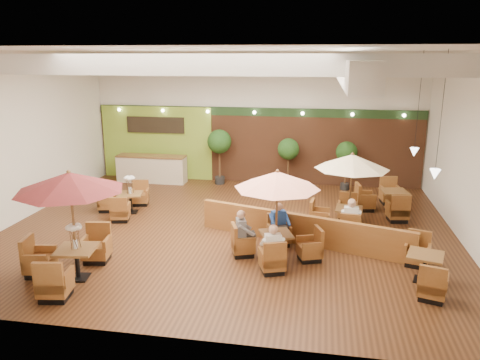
% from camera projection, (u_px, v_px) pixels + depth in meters
% --- Properties ---
extents(room, '(14.04, 14.00, 5.52)m').
position_uv_depth(room, '(242.00, 111.00, 15.05)').
color(room, '#381E0F').
rests_on(room, ground).
extents(service_counter, '(3.00, 0.75, 1.18)m').
position_uv_depth(service_counter, '(152.00, 169.00, 20.30)').
color(service_counter, beige).
rests_on(service_counter, ground).
extents(booth_divider, '(6.23, 2.08, 0.90)m').
position_uv_depth(booth_divider, '(301.00, 229.00, 13.60)').
color(booth_divider, brown).
rests_on(booth_divider, ground).
extents(table_0, '(2.67, 2.78, 2.77)m').
position_uv_depth(table_0, '(69.00, 202.00, 11.08)').
color(table_0, brown).
rests_on(table_0, ground).
extents(table_1, '(2.57, 2.57, 2.48)m').
position_uv_depth(table_1, '(277.00, 198.00, 12.33)').
color(table_1, brown).
rests_on(table_1, ground).
extents(table_2, '(2.38, 2.47, 2.49)m').
position_uv_depth(table_2, '(349.00, 174.00, 14.38)').
color(table_2, brown).
rests_on(table_2, ground).
extents(table_3, '(1.72, 2.48, 1.48)m').
position_uv_depth(table_3, '(125.00, 200.00, 16.37)').
color(table_3, brown).
rests_on(table_3, ground).
extents(table_4, '(1.00, 2.53, 0.90)m').
position_uv_depth(table_4, '(424.00, 268.00, 11.35)').
color(table_4, brown).
rests_on(table_4, ground).
extents(table_5, '(1.84, 2.68, 0.98)m').
position_uv_depth(table_5, '(385.00, 201.00, 16.48)').
color(table_5, brown).
rests_on(table_5, ground).
extents(topiary_0, '(1.01, 1.01, 2.35)m').
position_uv_depth(topiary_0, '(219.00, 144.00, 19.70)').
color(topiary_0, black).
rests_on(topiary_0, ground).
extents(topiary_1, '(0.89, 0.89, 2.06)m').
position_uv_depth(topiary_1, '(288.00, 151.00, 19.27)').
color(topiary_1, black).
rests_on(topiary_1, ground).
extents(topiary_2, '(0.86, 0.86, 2.01)m').
position_uv_depth(topiary_2, '(347.00, 154.00, 18.89)').
color(topiary_2, black).
rests_on(topiary_2, ground).
extents(diner_0, '(0.46, 0.41, 0.84)m').
position_uv_depth(diner_0, '(273.00, 244.00, 11.71)').
color(diner_0, white).
rests_on(diner_0, ground).
extents(diner_1, '(0.45, 0.43, 0.81)m').
position_uv_depth(diner_1, '(279.00, 220.00, 13.43)').
color(diner_1, '#224694').
rests_on(diner_1, ground).
extents(diner_2, '(0.42, 0.46, 0.85)m').
position_uv_depth(diner_2, '(243.00, 229.00, 12.72)').
color(diner_2, slate).
rests_on(diner_2, ground).
extents(diner_3, '(0.41, 0.33, 0.81)m').
position_uv_depth(diner_3, '(351.00, 216.00, 13.78)').
color(diner_3, '#224694').
rests_on(diner_3, ground).
extents(diner_4, '(0.42, 0.34, 0.85)m').
position_uv_depth(diner_4, '(351.00, 216.00, 13.77)').
color(diner_4, white).
rests_on(diner_4, ground).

